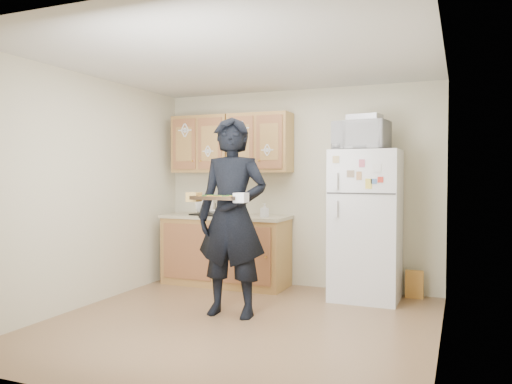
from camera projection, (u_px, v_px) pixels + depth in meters
floor at (238, 324)px, 4.76m from camera, size 3.60×3.60×0.00m
ceiling at (238, 60)px, 4.67m from camera, size 3.60×3.60×0.00m
wall_back at (297, 188)px, 6.37m from camera, size 3.60×0.04×2.50m
wall_front at (116, 203)px, 3.05m from camera, size 3.60×0.04×2.50m
wall_left at (87, 191)px, 5.40m from camera, size 0.04×3.60×2.50m
wall_right at (441, 196)px, 4.02m from camera, size 0.04×3.60×2.50m
refrigerator at (366, 225)px, 5.68m from camera, size 0.75×0.70×1.70m
base_cabinet at (226, 251)px, 6.43m from camera, size 1.60×0.60×0.86m
countertop at (226, 217)px, 6.42m from camera, size 1.64×0.64×0.04m
upper_cab_left at (203, 145)px, 6.66m from camera, size 0.80×0.33×0.75m
upper_cab_right at (260, 143)px, 6.35m from camera, size 0.80×0.33×0.75m
cereal_box at (414, 284)px, 5.73m from camera, size 0.20×0.07×0.32m
person at (232, 217)px, 5.01m from camera, size 0.75×0.52×1.99m
baking_tray at (217, 198)px, 4.73m from camera, size 0.44×0.34×0.04m
pizza_front_left at (204, 197)px, 4.69m from camera, size 0.14×0.14×0.02m
pizza_front_right at (224, 197)px, 4.63m from camera, size 0.14×0.14×0.02m
pizza_back_left at (211, 196)px, 4.83m from camera, size 0.14×0.14×0.02m
pizza_back_right at (230, 196)px, 4.76m from camera, size 0.14×0.14×0.02m
pizza_center at (217, 197)px, 4.73m from camera, size 0.14×0.14×0.02m
microwave at (361, 136)px, 5.62m from camera, size 0.63×0.47×0.32m
foil_pan at (365, 118)px, 5.63m from camera, size 0.39×0.30×0.08m
dish_rack at (209, 209)px, 6.42m from camera, size 0.48×0.40×0.17m
bowl at (218, 212)px, 6.37m from camera, size 0.21×0.21×0.05m
soap_bottle at (265, 210)px, 6.12m from camera, size 0.10×0.10×0.17m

